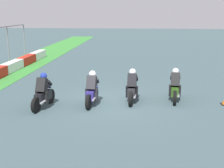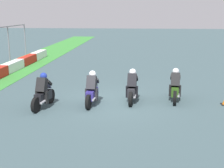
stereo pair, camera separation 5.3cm
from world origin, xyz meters
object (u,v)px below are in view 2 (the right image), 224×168
object	(u,v)px
rider_lane_b	(132,89)
rider_lane_d	(43,94)
rider_lane_a	(175,88)
rider_lane_c	(92,91)

from	to	relation	value
rider_lane_b	rider_lane_d	bearing A→B (deg)	111.60
rider_lane_a	rider_lane_d	bearing A→B (deg)	111.16
rider_lane_c	rider_lane_a	bearing A→B (deg)	-71.22
rider_lane_b	rider_lane_d	world-z (taller)	same
rider_lane_b	rider_lane_c	xyz separation A→B (m)	(-0.60, 1.74, 0.00)
rider_lane_a	rider_lane_d	distance (m)	5.92
rider_lane_c	rider_lane_d	size ratio (longest dim) A/B	1.00
rider_lane_a	rider_lane_b	distance (m)	1.99
rider_lane_c	rider_lane_d	distance (m)	2.10
rider_lane_d	rider_lane_c	bearing A→B (deg)	-64.92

